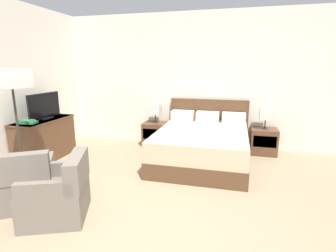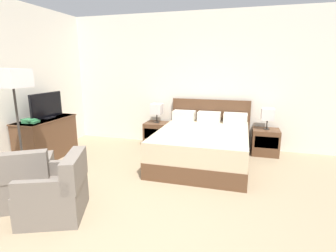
# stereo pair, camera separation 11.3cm
# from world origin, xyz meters

# --- Properties ---
(ground_plane) EXTENTS (9.99, 9.99, 0.00)m
(ground_plane) POSITION_xyz_m (0.00, 0.00, 0.00)
(ground_plane) COLOR #998466
(wall_back) EXTENTS (6.66, 0.06, 2.88)m
(wall_back) POSITION_xyz_m (0.00, 3.36, 1.44)
(wall_back) COLOR silver
(wall_back) RESTS_ON ground
(wall_left) EXTENTS (0.06, 5.13, 2.88)m
(wall_left) POSITION_xyz_m (-2.76, 1.36, 1.44)
(wall_left) COLOR silver
(wall_left) RESTS_ON ground
(bed) EXTENTS (1.67, 2.10, 1.05)m
(bed) POSITION_xyz_m (0.49, 2.29, 0.33)
(bed) COLOR brown
(bed) RESTS_ON ground
(nightstand_left) EXTENTS (0.51, 0.45, 0.52)m
(nightstand_left) POSITION_xyz_m (-0.66, 3.04, 0.26)
(nightstand_left) COLOR brown
(nightstand_left) RESTS_ON ground
(nightstand_right) EXTENTS (0.51, 0.45, 0.52)m
(nightstand_right) POSITION_xyz_m (1.65, 3.04, 0.26)
(nightstand_right) COLOR brown
(nightstand_right) RESTS_ON ground
(table_lamp_left) EXTENTS (0.24, 0.24, 0.42)m
(table_lamp_left) POSITION_xyz_m (-0.66, 3.04, 0.82)
(table_lamp_left) COLOR #332D28
(table_lamp_left) RESTS_ON nightstand_left
(table_lamp_right) EXTENTS (0.24, 0.24, 0.42)m
(table_lamp_right) POSITION_xyz_m (1.65, 3.04, 0.82)
(table_lamp_right) COLOR #332D28
(table_lamp_right) RESTS_ON nightstand_right
(dresser) EXTENTS (0.53, 1.22, 0.78)m
(dresser) POSITION_xyz_m (-2.44, 1.66, 0.40)
(dresser) COLOR brown
(dresser) RESTS_ON ground
(tv) EXTENTS (0.18, 0.81, 0.49)m
(tv) POSITION_xyz_m (-2.44, 1.73, 1.01)
(tv) COLOR black
(tv) RESTS_ON dresser
(book_red_cover) EXTENTS (0.28, 0.20, 0.04)m
(book_red_cover) POSITION_xyz_m (-2.42, 1.29, 0.80)
(book_red_cover) COLOR #2D7042
(book_red_cover) RESTS_ON dresser
(book_blue_cover) EXTENTS (0.26, 0.21, 0.03)m
(book_blue_cover) POSITION_xyz_m (-2.46, 1.29, 0.83)
(book_blue_cover) COLOR #2D7042
(book_blue_cover) RESTS_ON book_red_cover
(armchair_by_window) EXTENTS (0.95, 0.95, 0.76)m
(armchair_by_window) POSITION_xyz_m (-1.51, 0.12, 0.28)
(armchair_by_window) COLOR #70665B
(armchair_by_window) RESTS_ON ground
(armchair_companion) EXTENTS (0.90, 0.89, 0.76)m
(armchair_companion) POSITION_xyz_m (-0.90, -0.01, 0.28)
(armchair_companion) COLOR #70665B
(armchair_companion) RESTS_ON ground
(floor_lamp) EXTENTS (0.38, 0.38, 1.72)m
(floor_lamp) POSITION_xyz_m (-1.94, 0.56, 1.49)
(floor_lamp) COLOR #332D28
(floor_lamp) RESTS_ON ground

